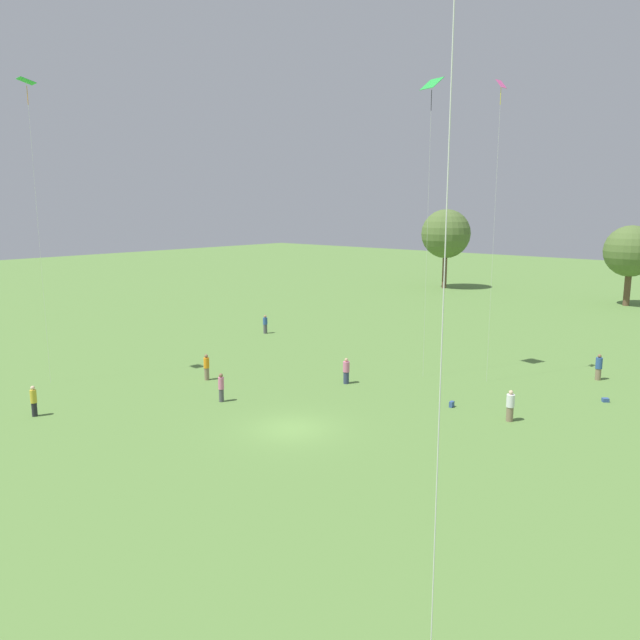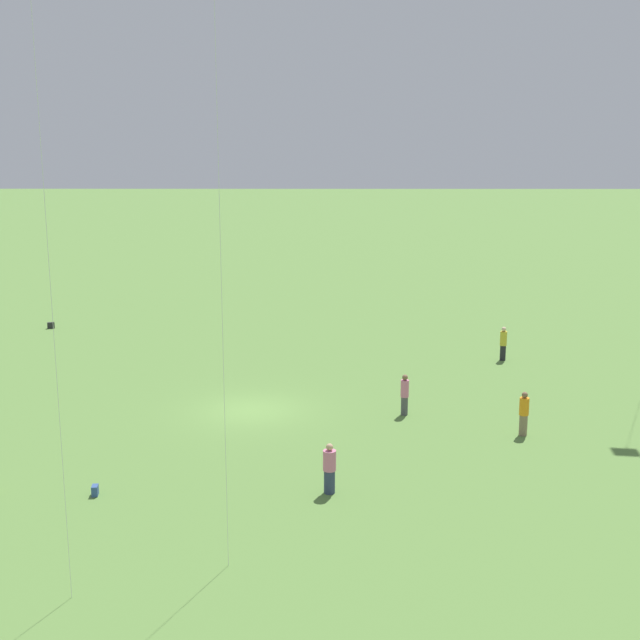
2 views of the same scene
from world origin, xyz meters
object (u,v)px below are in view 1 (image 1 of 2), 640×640
object	(u,v)px
person_4	(599,367)
kite_4	(500,115)
person_1	(346,371)
picnic_bag_0	(605,400)
kite_1	(432,95)
kite_2	(28,98)
person_2	(510,406)
person_6	(34,401)
person_0	(207,367)
person_3	(265,324)
person_5	(221,387)
picnic_bag_2	(452,404)

from	to	relation	value
person_4	kite_4	xyz separation A→B (m)	(-5.51, -5.29, 16.30)
person_1	picnic_bag_0	world-z (taller)	person_1
person_1	picnic_bag_0	distance (m)	15.95
kite_1	kite_2	xyz separation A→B (m)	(-17.89, -17.75, -0.45)
person_2	kite_4	size ratio (longest dim) A/B	0.09
person_6	person_4	bearing A→B (deg)	88.27
person_4	kite_2	bearing A→B (deg)	-106.67
person_6	kite_2	distance (m)	18.65
person_0	kite_4	bearing A→B (deg)	75.61
kite_2	kite_4	bearing A→B (deg)	-85.33
person_3	person_6	size ratio (longest dim) A/B	0.97
person_5	person_4	bearing A→B (deg)	-122.81
kite_1	picnic_bag_2	size ratio (longest dim) A/B	54.47
picnic_bag_0	picnic_bag_2	bearing A→B (deg)	-132.77
person_3	kite_2	world-z (taller)	kite_2
person_6	picnic_bag_0	distance (m)	33.27
person_2	kite_2	size ratio (longest dim) A/B	0.09
person_0	kite_4	xyz separation A→B (m)	(14.39, 12.19, 16.28)
kite_1	picnic_bag_2	xyz separation A→B (m)	(4.90, -4.70, -18.41)
person_0	person_5	size ratio (longest dim) A/B	1.01
person_1	picnic_bag_0	bearing A→B (deg)	-150.68
person_0	person_6	size ratio (longest dim) A/B	1.01
person_1	person_4	distance (m)	17.12
person_1	person_3	size ratio (longest dim) A/B	1.01
kite_1	kite_4	xyz separation A→B (m)	(3.90, 1.72, -1.41)
person_4	person_6	xyz separation A→B (m)	(-21.28, -28.55, 0.01)
kite_4	picnic_bag_0	bearing A→B (deg)	-36.80
person_4	picnic_bag_0	world-z (taller)	person_4
person_3	kite_1	bearing A→B (deg)	-136.48
person_4	kite_1	xyz separation A→B (m)	(-9.42, -7.01, 17.70)
person_3	person_4	bearing A→B (deg)	-119.35
person_0	kite_2	bearing A→B (deg)	-100.18
person_5	kite_4	xyz separation A→B (m)	(9.94, 14.63, 16.28)
person_0	person_5	world-z (taller)	person_0
person_3	picnic_bag_2	world-z (taller)	person_3
person_5	kite_2	size ratio (longest dim) A/B	0.09
kite_2	person_5	bearing A→B (deg)	-104.92
picnic_bag_0	person_5	bearing A→B (deg)	-138.86
person_2	kite_2	bearing A→B (deg)	158.60
person_1	person_5	bearing A→B (deg)	70.59
person_1	kite_2	distance (m)	26.24
person_1	person_2	world-z (taller)	person_2
kite_1	kite_4	size ratio (longest dim) A/B	1.02
picnic_bag_2	person_3	bearing A→B (deg)	162.00
person_5	person_1	bearing A→B (deg)	-106.81
person_5	person_3	bearing A→B (deg)	-46.19
kite_4	picnic_bag_0	xyz separation A→B (m)	(7.45, 0.56, -17.05)
person_4	kite_4	distance (m)	18.00
kite_1	kite_4	bearing A→B (deg)	82.55
kite_2	person_0	bearing A→B (deg)	-82.61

